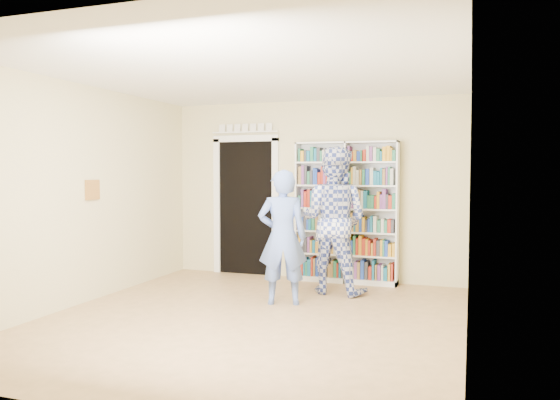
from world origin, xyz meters
name	(u,v)px	position (x,y,z in m)	size (l,w,h in m)	color
floor	(251,320)	(0.00, 0.00, 0.00)	(5.00, 5.00, 0.00)	#967448
ceiling	(250,72)	(0.00, 0.00, 2.70)	(5.00, 5.00, 0.00)	white
wall_back	(313,190)	(0.00, 2.50, 1.35)	(4.50, 4.50, 0.00)	beige
wall_left	(81,194)	(-2.25, 0.00, 1.35)	(5.00, 5.00, 0.00)	beige
wall_right	(469,201)	(2.25, 0.00, 1.35)	(5.00, 5.00, 0.00)	beige
bookshelf	(346,212)	(0.55, 2.34, 1.04)	(1.50, 0.28, 2.06)	white
doorway	(246,200)	(-1.10, 2.48, 1.18)	(1.10, 0.08, 2.43)	black
wall_art	(92,190)	(-2.23, 0.20, 1.40)	(0.03, 0.25, 0.25)	brown
man_blue	(283,237)	(0.09, 0.80, 0.83)	(0.60, 0.40, 1.65)	#5A78C9
man_plaid	(334,220)	(0.54, 1.62, 0.98)	(0.95, 0.74, 1.96)	#314396
paper_sheet	(335,211)	(0.61, 1.40, 1.12)	(0.23, 0.01, 0.33)	white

